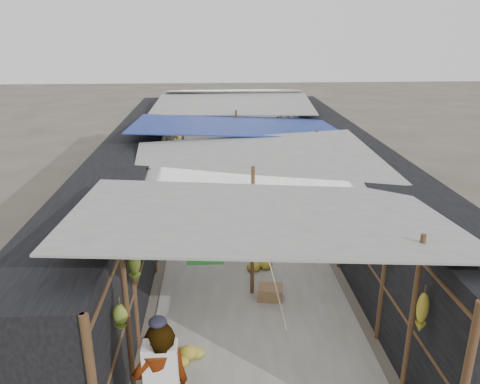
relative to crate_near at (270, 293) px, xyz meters
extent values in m
cube|color=#9E998E|center=(-0.33, 3.73, -0.13)|extent=(3.60, 16.00, 0.02)
cube|color=black|center=(-3.03, 3.73, 1.01)|extent=(1.40, 15.00, 2.30)
cube|color=black|center=(2.37, 3.73, 1.01)|extent=(1.40, 15.00, 2.30)
cube|color=#8E6B48|center=(0.00, 0.00, 0.00)|extent=(0.52, 0.44, 0.28)
cube|color=#8E6B48|center=(0.94, 3.42, 0.01)|extent=(0.51, 0.42, 0.30)
cube|color=#8E6B48|center=(-0.42, 6.00, -0.01)|extent=(0.51, 0.47, 0.26)
cylinder|color=black|center=(0.94, 5.94, -0.05)|extent=(0.57, 0.57, 0.17)
imported|color=navy|center=(-0.54, 2.03, 0.60)|extent=(0.73, 0.58, 1.48)
imported|color=#433E3A|center=(1.37, 6.87, 0.32)|extent=(0.39, 0.62, 0.91)
cylinder|color=brown|center=(-2.13, -2.77, 1.16)|extent=(0.07, 0.07, 2.60)
cylinder|color=brown|center=(1.47, -2.77, 1.16)|extent=(0.07, 0.07, 2.60)
cylinder|color=brown|center=(-0.33, 0.23, 1.16)|extent=(0.07, 0.07, 2.60)
cylinder|color=brown|center=(-2.13, 3.23, 1.16)|extent=(0.07, 0.07, 2.60)
cylinder|color=brown|center=(1.47, 3.23, 1.16)|extent=(0.07, 0.07, 2.60)
cylinder|color=brown|center=(-0.33, 6.23, 1.16)|extent=(0.07, 0.07, 2.60)
cylinder|color=brown|center=(-2.13, 9.23, 1.16)|extent=(0.07, 0.07, 2.60)
cylinder|color=brown|center=(1.47, 9.23, 1.16)|extent=(0.07, 0.07, 2.60)
cube|color=gray|center=(-0.33, -1.77, 2.36)|extent=(5.21, 3.19, 0.52)
cube|color=gray|center=(-0.13, 1.43, 2.21)|extent=(5.23, 3.73, 0.50)
cube|color=navy|center=(-0.43, 4.73, 2.31)|extent=(5.40, 3.60, 0.41)
cube|color=gray|center=(-0.33, 8.03, 2.41)|extent=(5.37, 3.66, 0.27)
cube|color=gray|center=(-0.23, 10.43, 2.51)|extent=(5.00, 1.99, 0.24)
cylinder|color=brown|center=(-2.33, 3.73, 1.91)|extent=(0.06, 15.00, 0.06)
cylinder|color=brown|center=(1.67, 3.73, 1.91)|extent=(0.06, 15.00, 0.06)
cylinder|color=gray|center=(-0.33, 3.73, 1.91)|extent=(0.02, 15.00, 0.02)
cube|color=#214299|center=(-0.70, 8.16, 1.61)|extent=(0.65, 0.03, 0.60)
cube|color=white|center=(0.42, 7.05, 1.64)|extent=(0.60, 0.03, 0.55)
cube|color=#163F93|center=(-0.61, 4.70, 1.61)|extent=(0.70, 0.03, 0.60)
cube|color=#A61944|center=(0.28, 3.19, 1.61)|extent=(0.50, 0.03, 0.60)
cube|color=#27762A|center=(-1.20, -1.05, 1.56)|extent=(0.60, 0.03, 0.70)
ellipsoid|color=olive|center=(-2.21, -2.79, 1.45)|extent=(0.20, 0.17, 0.37)
ellipsoid|color=olive|center=(-2.21, -1.66, 1.56)|extent=(0.19, 0.16, 0.57)
ellipsoid|color=#A5962A|center=(-2.21, -0.28, 1.40)|extent=(0.15, 0.13, 0.56)
ellipsoid|color=olive|center=(-2.21, 1.15, 1.47)|extent=(0.20, 0.17, 0.42)
ellipsoid|color=olive|center=(-2.21, 3.32, 1.69)|extent=(0.15, 0.12, 0.42)
ellipsoid|color=olive|center=(-2.21, 4.53, 1.44)|extent=(0.20, 0.17, 0.39)
ellipsoid|color=olive|center=(-2.21, 6.27, 1.38)|extent=(0.18, 0.15, 0.50)
ellipsoid|color=#A5962A|center=(-2.21, 7.51, 1.42)|extent=(0.15, 0.13, 0.53)
ellipsoid|color=olive|center=(-2.21, 9.39, 1.40)|extent=(0.20, 0.17, 0.54)
ellipsoid|color=#A5962A|center=(-2.21, 10.25, 1.45)|extent=(0.16, 0.13, 0.35)
ellipsoid|color=#A5962A|center=(1.55, -2.85, 1.42)|extent=(0.16, 0.13, 0.58)
ellipsoid|color=olive|center=(1.55, -1.46, 1.54)|extent=(0.14, 0.12, 0.45)
ellipsoid|color=olive|center=(1.55, -0.08, 1.55)|extent=(0.15, 0.13, 0.36)
ellipsoid|color=olive|center=(1.55, 1.28, 1.60)|extent=(0.15, 0.12, 0.38)
ellipsoid|color=olive|center=(1.55, 3.09, 1.42)|extent=(0.14, 0.12, 0.57)
ellipsoid|color=olive|center=(1.55, 4.86, 1.63)|extent=(0.14, 0.12, 0.52)
ellipsoid|color=olive|center=(1.55, 6.01, 1.62)|extent=(0.15, 0.13, 0.36)
ellipsoid|color=olive|center=(1.55, 7.21, 1.51)|extent=(0.19, 0.16, 0.50)
ellipsoid|color=olive|center=(1.55, 8.75, 1.60)|extent=(0.19, 0.16, 0.38)
ellipsoid|color=olive|center=(1.55, 10.88, 1.56)|extent=(0.20, 0.17, 0.47)
ellipsoid|color=#A5962A|center=(-0.01, 1.10, -0.01)|extent=(0.53, 0.45, 0.26)
ellipsoid|color=#A5962A|center=(1.26, 3.29, -0.03)|extent=(0.45, 0.38, 0.22)
ellipsoid|color=#A5962A|center=(-1.68, -1.54, 0.04)|extent=(0.72, 0.61, 0.36)
ellipsoid|color=#A5962A|center=(-0.94, 3.67, 0.03)|extent=(0.67, 0.57, 0.34)
ellipsoid|color=olive|center=(-1.64, 8.21, 0.00)|extent=(0.57, 0.48, 0.28)
ellipsoid|color=#A5962A|center=(-1.61, 5.54, 0.04)|extent=(0.71, 0.61, 0.36)
ellipsoid|color=olive|center=(1.13, 4.92, 0.02)|extent=(0.62, 0.53, 0.31)
camera|label=1|loc=(-1.03, -7.75, 4.81)|focal=35.00mm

